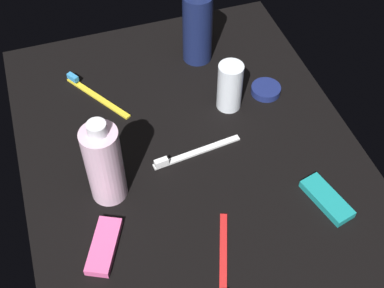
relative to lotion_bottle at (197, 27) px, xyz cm
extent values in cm
cube|color=black|center=(-26.55, 9.94, -8.91)|extent=(84.00, 64.00, 1.20)
cylinder|color=#151E48|center=(0.00, 0.00, -0.18)|extent=(6.50, 6.50, 16.24)
cylinder|color=silver|center=(-30.29, 26.79, -0.26)|extent=(6.42, 6.42, 16.10)
cylinder|color=silver|center=(-30.29, 26.79, 8.89)|extent=(3.20, 3.20, 2.20)
cylinder|color=silver|center=(-16.45, -1.36, -2.95)|extent=(5.07, 5.07, 10.71)
cube|color=red|center=(-49.76, 12.14, -7.86)|extent=(17.26, 7.48, 0.90)
cube|color=yellow|center=(-5.99, 24.09, -7.86)|extent=(15.88, 10.60, 0.90)
cube|color=#338CCC|center=(0.36, 28.08, -6.81)|extent=(2.79, 2.32, 1.20)
cube|color=white|center=(-26.87, 8.90, -7.86)|extent=(3.22, 18.02, 0.90)
cube|color=white|center=(-27.72, 16.35, -6.81)|extent=(1.39, 2.71, 1.20)
cube|color=teal|center=(-44.35, -9.46, -7.56)|extent=(11.06, 6.41, 1.50)
cube|color=#E55999|center=(-41.24, 30.14, -7.56)|extent=(11.10, 8.13, 1.50)
cylinder|color=navy|center=(-15.41, -10.19, -7.52)|extent=(6.26, 6.26, 1.57)
camera|label=1|loc=(-85.98, 29.39, 69.44)|focal=48.60mm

